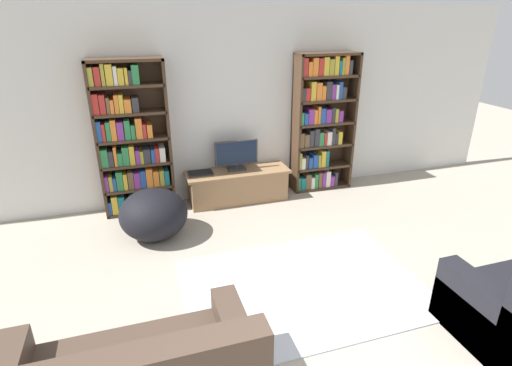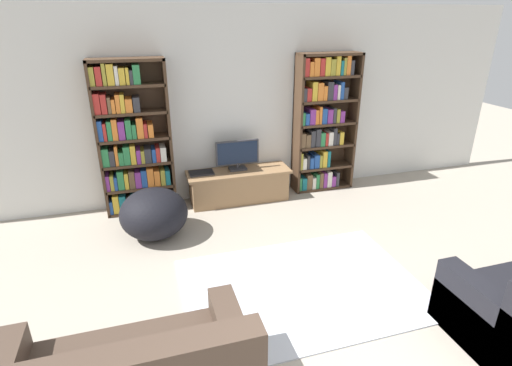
# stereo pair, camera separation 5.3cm
# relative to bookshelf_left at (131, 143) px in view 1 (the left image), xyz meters

# --- Properties ---
(wall_back) EXTENTS (8.80, 0.06, 2.60)m
(wall_back) POSITION_rel_bookshelf_left_xyz_m (1.28, 0.18, 0.35)
(wall_back) COLOR silver
(wall_back) RESTS_ON ground_plane
(bookshelf_left) EXTENTS (0.91, 0.30, 1.99)m
(bookshelf_left) POSITION_rel_bookshelf_left_xyz_m (0.00, 0.00, 0.00)
(bookshelf_left) COLOR #422D1E
(bookshelf_left) RESTS_ON ground_plane
(bookshelf_right) EXTENTS (0.91, 0.30, 1.99)m
(bookshelf_right) POSITION_rel_bookshelf_left_xyz_m (2.66, 0.00, 0.07)
(bookshelf_right) COLOR #422D1E
(bookshelf_right) RESTS_ON ground_plane
(tv_stand) EXTENTS (1.44, 0.46, 0.45)m
(tv_stand) POSITION_rel_bookshelf_left_xyz_m (1.37, -0.11, -0.72)
(tv_stand) COLOR #8E6B47
(tv_stand) RESTS_ON ground_plane
(television) EXTENTS (0.61, 0.16, 0.42)m
(television) POSITION_rel_bookshelf_left_xyz_m (1.37, -0.05, -0.28)
(television) COLOR #2D2D33
(television) RESTS_ON tv_stand
(laptop) EXTENTS (0.33, 0.21, 0.03)m
(laptop) POSITION_rel_bookshelf_left_xyz_m (0.86, -0.06, -0.48)
(laptop) COLOR #28282D
(laptop) RESTS_ON tv_stand
(area_rug) EXTENTS (2.28, 1.61, 0.02)m
(area_rug) POSITION_rel_bookshelf_left_xyz_m (1.45, -2.23, -0.94)
(area_rug) COLOR #B2B7C1
(area_rug) RESTS_ON ground_plane
(beanbag_ottoman) EXTENTS (0.79, 0.79, 0.59)m
(beanbag_ottoman) POSITION_rel_bookshelf_left_xyz_m (0.16, -0.79, -0.65)
(beanbag_ottoman) COLOR black
(beanbag_ottoman) RESTS_ON ground_plane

